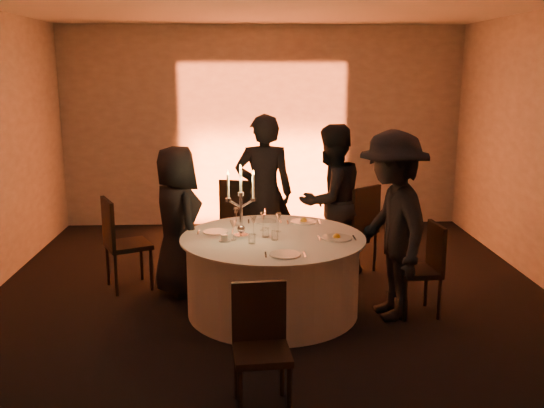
{
  "coord_description": "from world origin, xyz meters",
  "views": [
    {
      "loc": [
        -0.25,
        -5.66,
        2.36
      ],
      "look_at": [
        0.0,
        0.2,
        1.05
      ],
      "focal_mm": 40.0,
      "sensor_mm": 36.0,
      "label": 1
    }
  ],
  "objects_px": {
    "banquet_table": "(273,274)",
    "guest_back_left": "(264,193)",
    "guest_left": "(177,221)",
    "guest_right": "(392,226)",
    "candelabra": "(241,212)",
    "chair_back_right": "(358,224)",
    "chair_front": "(261,339)",
    "coffee_cup": "(224,238)",
    "guest_back_right": "(331,201)",
    "chair_left": "(120,238)",
    "chair_right": "(425,264)",
    "chair_back_left": "(240,215)"
  },
  "relations": [
    {
      "from": "banquet_table",
      "to": "guest_back_left",
      "type": "xyz_separation_m",
      "value": [
        -0.05,
        1.31,
        0.55
      ]
    },
    {
      "from": "guest_left",
      "to": "guest_right",
      "type": "bearing_deg",
      "value": -138.07
    },
    {
      "from": "guest_left",
      "to": "candelabra",
      "type": "xyz_separation_m",
      "value": [
        0.68,
        -0.54,
        0.22
      ]
    },
    {
      "from": "chair_back_right",
      "to": "chair_front",
      "type": "height_order",
      "value": "chair_back_right"
    },
    {
      "from": "guest_back_left",
      "to": "coffee_cup",
      "type": "relative_size",
      "value": 16.94
    },
    {
      "from": "chair_back_right",
      "to": "guest_left",
      "type": "relative_size",
      "value": 0.66
    },
    {
      "from": "banquet_table",
      "to": "coffee_cup",
      "type": "xyz_separation_m",
      "value": [
        -0.46,
        -0.14,
        0.42
      ]
    },
    {
      "from": "candelabra",
      "to": "guest_back_right",
      "type": "bearing_deg",
      "value": 46.34
    },
    {
      "from": "guest_back_right",
      "to": "banquet_table",
      "type": "bearing_deg",
      "value": 23.16
    },
    {
      "from": "chair_left",
      "to": "candelabra",
      "type": "xyz_separation_m",
      "value": [
        1.32,
        -0.68,
        0.44
      ]
    },
    {
      "from": "chair_back_right",
      "to": "guest_back_right",
      "type": "relative_size",
      "value": 0.6
    },
    {
      "from": "banquet_table",
      "to": "chair_left",
      "type": "xyz_separation_m",
      "value": [
        -1.62,
        0.69,
        0.19
      ]
    },
    {
      "from": "coffee_cup",
      "to": "guest_back_right",
      "type": "bearing_deg",
      "value": 45.99
    },
    {
      "from": "guest_left",
      "to": "chair_left",
      "type": "bearing_deg",
      "value": 48.26
    },
    {
      "from": "candelabra",
      "to": "guest_back_left",
      "type": "bearing_deg",
      "value": 78.62
    },
    {
      "from": "guest_left",
      "to": "guest_back_left",
      "type": "xyz_separation_m",
      "value": [
        0.94,
        0.75,
        0.14
      ]
    },
    {
      "from": "chair_left",
      "to": "chair_right",
      "type": "height_order",
      "value": "chair_left"
    },
    {
      "from": "chair_left",
      "to": "chair_back_right",
      "type": "distance_m",
      "value": 2.7
    },
    {
      "from": "chair_right",
      "to": "chair_front",
      "type": "height_order",
      "value": "chair_right"
    },
    {
      "from": "chair_left",
      "to": "guest_right",
      "type": "xyz_separation_m",
      "value": [
        2.75,
        -0.85,
        0.33
      ]
    },
    {
      "from": "chair_back_left",
      "to": "guest_right",
      "type": "relative_size",
      "value": 0.58
    },
    {
      "from": "guest_left",
      "to": "guest_back_right",
      "type": "distance_m",
      "value": 1.78
    },
    {
      "from": "coffee_cup",
      "to": "candelabra",
      "type": "distance_m",
      "value": 0.31
    },
    {
      "from": "chair_back_right",
      "to": "guest_left",
      "type": "xyz_separation_m",
      "value": [
        -2.03,
        -0.58,
        0.2
      ]
    },
    {
      "from": "chair_back_left",
      "to": "guest_back_left",
      "type": "bearing_deg",
      "value": 142.48
    },
    {
      "from": "chair_right",
      "to": "guest_back_right",
      "type": "bearing_deg",
      "value": -152.4
    },
    {
      "from": "guest_back_right",
      "to": "guest_right",
      "type": "bearing_deg",
      "value": 74.87
    },
    {
      "from": "guest_right",
      "to": "guest_left",
      "type": "bearing_deg",
      "value": -116.68
    },
    {
      "from": "banquet_table",
      "to": "guest_left",
      "type": "bearing_deg",
      "value": 150.61
    },
    {
      "from": "chair_left",
      "to": "chair_right",
      "type": "bearing_deg",
      "value": -129.92
    },
    {
      "from": "guest_back_right",
      "to": "coffee_cup",
      "type": "distance_m",
      "value": 1.7
    },
    {
      "from": "guest_right",
      "to": "guest_back_right",
      "type": "bearing_deg",
      "value": -169.7
    },
    {
      "from": "guest_left",
      "to": "chair_front",
      "type": "bearing_deg",
      "value": 170.56
    },
    {
      "from": "chair_back_left",
      "to": "guest_right",
      "type": "xyz_separation_m",
      "value": [
        1.46,
        -1.79,
        0.31
      ]
    },
    {
      "from": "guest_back_left",
      "to": "chair_left",
      "type": "bearing_deg",
      "value": 23.26
    },
    {
      "from": "chair_back_right",
      "to": "chair_right",
      "type": "bearing_deg",
      "value": 69.61
    },
    {
      "from": "chair_back_right",
      "to": "candelabra",
      "type": "xyz_separation_m",
      "value": [
        -1.35,
        -1.12,
        0.42
      ]
    },
    {
      "from": "chair_right",
      "to": "guest_back_left",
      "type": "bearing_deg",
      "value": -137.97
    },
    {
      "from": "chair_left",
      "to": "coffee_cup",
      "type": "height_order",
      "value": "chair_left"
    },
    {
      "from": "banquet_table",
      "to": "chair_front",
      "type": "height_order",
      "value": "chair_front"
    },
    {
      "from": "chair_back_right",
      "to": "chair_front",
      "type": "distance_m",
      "value": 3.09
    },
    {
      "from": "chair_back_right",
      "to": "guest_back_right",
      "type": "distance_m",
      "value": 0.44
    },
    {
      "from": "chair_left",
      "to": "chair_back_left",
      "type": "relative_size",
      "value": 0.96
    },
    {
      "from": "chair_back_right",
      "to": "chair_right",
      "type": "distance_m",
      "value": 1.32
    },
    {
      "from": "guest_back_left",
      "to": "guest_right",
      "type": "xyz_separation_m",
      "value": [
        1.17,
        -1.46,
        -0.02
      ]
    },
    {
      "from": "guest_right",
      "to": "chair_front",
      "type": "bearing_deg",
      "value": -47.64
    },
    {
      "from": "chair_right",
      "to": "candelabra",
      "type": "relative_size",
      "value": 1.27
    },
    {
      "from": "coffee_cup",
      "to": "candelabra",
      "type": "height_order",
      "value": "candelabra"
    },
    {
      "from": "guest_left",
      "to": "guest_right",
      "type": "relative_size",
      "value": 0.88
    },
    {
      "from": "guest_back_right",
      "to": "guest_right",
      "type": "xyz_separation_m",
      "value": [
        0.41,
        -1.24,
        0.03
      ]
    }
  ]
}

